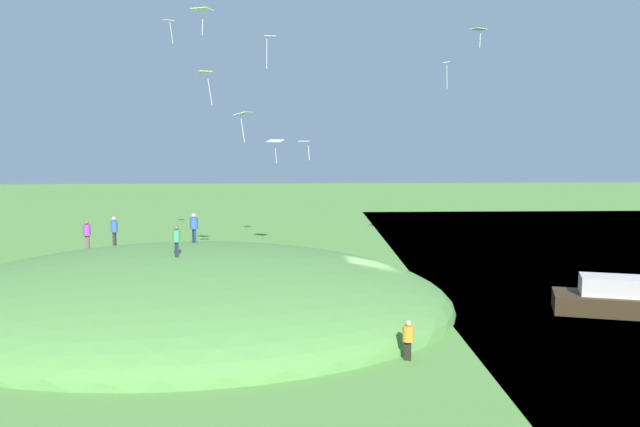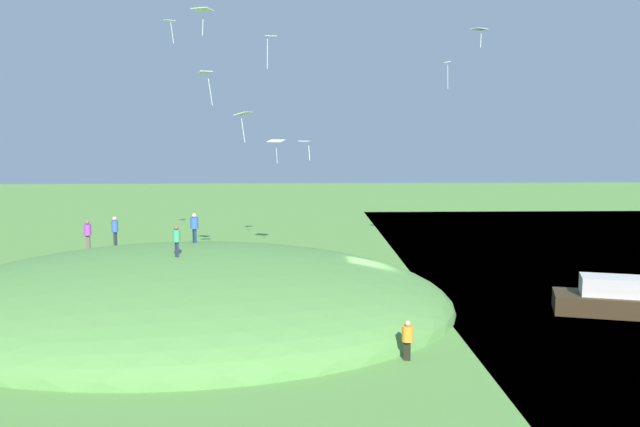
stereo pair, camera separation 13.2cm
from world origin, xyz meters
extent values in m
plane|color=#568A3D|center=(0.00, 0.00, 0.00)|extent=(160.00, 160.00, 0.00)
ellipsoid|color=#4F843E|center=(10.18, 1.45, 0.00)|extent=(28.90, 24.31, 5.99)
cube|color=#B9B2AD|center=(-12.31, 3.50, 1.48)|extent=(3.76, 2.63, 0.97)
cube|color=#272D44|center=(10.30, 2.63, 3.37)|extent=(0.23, 0.23, 0.79)
cylinder|color=#399261|center=(10.30, 2.63, 4.08)|extent=(0.54, 0.54, 0.62)
sphere|color=brown|center=(10.30, 2.63, 4.51)|extent=(0.24, 0.24, 0.24)
cube|color=navy|center=(10.18, -2.82, 3.23)|extent=(0.26, 0.29, 0.84)
cylinder|color=#2F57AC|center=(10.18, -2.82, 3.98)|extent=(0.65, 0.65, 0.67)
sphere|color=beige|center=(10.18, -2.82, 4.44)|extent=(0.25, 0.25, 0.25)
cube|color=black|center=(-0.44, 10.35, 0.41)|extent=(0.29, 0.21, 0.82)
cylinder|color=orange|center=(-0.44, 10.35, 1.14)|extent=(0.59, 0.59, 0.65)
sphere|color=tan|center=(-0.44, 10.35, 1.59)|extent=(0.25, 0.25, 0.25)
cube|color=brown|center=(17.13, -5.12, 2.50)|extent=(0.25, 0.14, 0.86)
cylinder|color=purple|center=(17.13, -5.12, 3.27)|extent=(0.46, 0.46, 0.68)
sphere|color=brown|center=(17.13, -5.12, 3.74)|extent=(0.26, 0.26, 0.26)
cube|color=#2D2F35|center=(15.56, -5.57, 2.62)|extent=(0.21, 0.26, 0.89)
cylinder|color=#3456B4|center=(15.56, -5.57, 3.42)|extent=(0.55, 0.55, 0.70)
sphere|color=#D59788|center=(15.56, -5.57, 3.90)|extent=(0.27, 0.27, 0.27)
cube|color=white|center=(12.71, -10.74, 16.80)|extent=(0.78, 0.77, 0.06)
cylinder|color=white|center=(12.52, -10.51, 15.93)|extent=(0.19, 0.11, 1.41)
cube|color=white|center=(-7.83, -8.10, 15.95)|extent=(1.23, 1.17, 0.04)
cylinder|color=white|center=(-7.96, -8.11, 15.23)|extent=(0.09, 0.16, 0.94)
cube|color=white|center=(9.20, -0.83, 15.93)|extent=(1.25, 1.12, 0.12)
cylinder|color=white|center=(9.22, -1.11, 15.14)|extent=(0.11, 0.16, 1.06)
cube|color=white|center=(3.66, -2.27, 8.81)|extent=(0.73, 0.62, 0.03)
cylinder|color=white|center=(3.39, -2.49, 8.17)|extent=(0.10, 0.17, 0.97)
cube|color=white|center=(5.58, -11.79, 8.63)|extent=(1.36, 1.20, 0.18)
cylinder|color=white|center=(5.55, -11.95, 7.68)|extent=(0.11, 0.14, 1.33)
cube|color=silver|center=(-6.02, -9.90, 13.97)|extent=(0.68, 0.82, 0.13)
cylinder|color=silver|center=(-6.20, -9.82, 12.99)|extent=(0.09, 0.09, 1.61)
cube|color=silver|center=(9.48, -3.57, 12.79)|extent=(0.96, 0.84, 0.14)
cylinder|color=silver|center=(9.22, -3.84, 11.74)|extent=(0.28, 0.16, 1.70)
cube|color=white|center=(5.78, -7.55, 15.37)|extent=(0.84, 0.68, 0.05)
cylinder|color=white|center=(5.96, -7.35, 14.24)|extent=(0.06, 0.18, 1.89)
cube|color=silver|center=(7.24, -3.22, 10.39)|extent=(1.10, 1.30, 0.22)
cylinder|color=silver|center=(7.24, -2.98, 9.41)|extent=(0.23, 0.13, 1.41)
camera|label=1|loc=(4.25, 38.30, 9.69)|focal=39.30mm
camera|label=2|loc=(4.11, 38.30, 9.69)|focal=39.30mm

